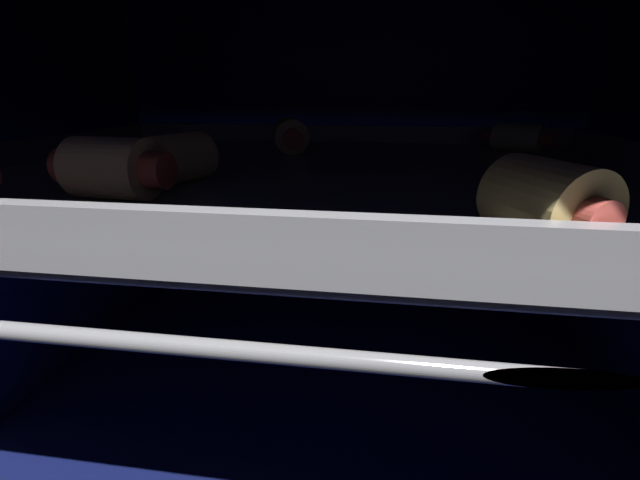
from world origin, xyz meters
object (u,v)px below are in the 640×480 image
oven_rack_mid (320,184)px  pig_in_blanket_mid_4 (518,138)px  baking_tray_mid (320,173)px  pig_in_blanket_mid_2 (546,203)px  pig_in_blanket_mid_0 (113,168)px  pig_in_blanket_mid_5 (179,158)px  pig_in_blanket_mid_3 (291,136)px

oven_rack_mid → pig_in_blanket_mid_4: bearing=35.1°
baking_tray_mid → pig_in_blanket_mid_2: 17.47cm
pig_in_blanket_mid_0 → pig_in_blanket_mid_2: same height
oven_rack_mid → pig_in_blanket_mid_0: bearing=-133.1°
pig_in_blanket_mid_2 → pig_in_blanket_mid_4: pig_in_blanket_mid_2 is taller
pig_in_blanket_mid_0 → pig_in_blanket_mid_5: (1.53, 4.28, -0.11)cm
baking_tray_mid → pig_in_blanket_mid_3: bearing=116.1°
baking_tray_mid → pig_in_blanket_mid_0: bearing=-133.1°
pig_in_blanket_mid_3 → oven_rack_mid: bearing=-63.9°
pig_in_blanket_mid_3 → pig_in_blanket_mid_0: bearing=-107.7°
pig_in_blanket_mid_3 → pig_in_blanket_mid_5: size_ratio=1.00×
baking_tray_mid → pig_in_blanket_mid_4: 20.10cm
pig_in_blanket_mid_0 → pig_in_blanket_mid_5: pig_in_blanket_mid_0 is taller
oven_rack_mid → pig_in_blanket_mid_4: (16.40, 11.54, 2.31)cm
oven_rack_mid → pig_in_blanket_mid_3: (-3.69, 7.56, 2.58)cm
pig_in_blanket_mid_2 → pig_in_blanket_mid_4: size_ratio=0.88×
oven_rack_mid → pig_in_blanket_mid_5: 9.90cm
oven_rack_mid → pig_in_blanket_mid_0: pig_in_blanket_mid_0 is taller
oven_rack_mid → pig_in_blanket_mid_2: 17.58cm
oven_rack_mid → pig_in_blanket_mid_4: 20.18cm
pig_in_blanket_mid_3 → pig_in_blanket_mid_4: size_ratio=0.92×
pig_in_blanket_mid_3 → pig_in_blanket_mid_5: bearing=-107.1°
pig_in_blanket_mid_0 → oven_rack_mid: bearing=46.9°
oven_rack_mid → pig_in_blanket_mid_3: size_ratio=9.50×
baking_tray_mid → pig_in_blanket_mid_5: size_ratio=8.89×
pig_in_blanket_mid_4 → pig_in_blanket_mid_5: bearing=-144.6°
oven_rack_mid → baking_tray_mid: 0.85cm
pig_in_blanket_mid_4 → pig_in_blanket_mid_5: (-24.14, -17.16, 0.24)cm
oven_rack_mid → pig_in_blanket_mid_4: size_ratio=8.79×
baking_tray_mid → pig_in_blanket_mid_5: pig_in_blanket_mid_5 is taller
oven_rack_mid → pig_in_blanket_mid_2: (10.18, -14.09, 2.64)cm
pig_in_blanket_mid_4 → pig_in_blanket_mid_0: bearing=-140.1°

